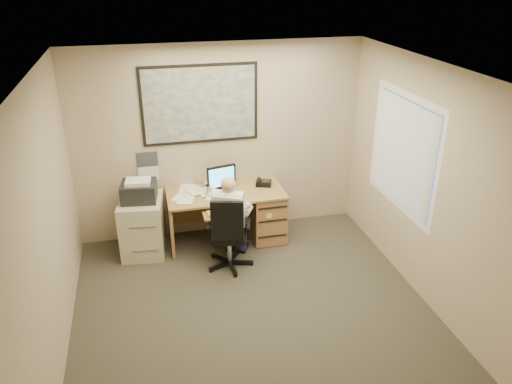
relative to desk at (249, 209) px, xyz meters
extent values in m
cube|color=#343128|center=(-0.33, -1.90, -0.44)|extent=(4.00, 4.50, 0.00)
cube|color=white|center=(-0.33, -1.90, 2.26)|extent=(4.00, 4.50, 0.00)
cube|color=tan|center=(-0.33, 0.35, 0.91)|extent=(4.00, 0.00, 2.70)
cube|color=tan|center=(-2.33, -1.90, 0.91)|extent=(0.00, 4.50, 2.70)
cube|color=tan|center=(1.67, -1.90, 0.91)|extent=(0.00, 4.50, 2.70)
cube|color=#A37E45|center=(-0.34, -0.02, 0.30)|extent=(1.60, 0.75, 0.03)
cube|color=#AC7646|center=(0.24, -0.02, -0.08)|extent=(0.45, 0.70, 0.70)
cube|color=#AC7646|center=(-1.12, -0.02, -0.08)|extent=(0.04, 0.70, 0.70)
cube|color=#AC7646|center=(-0.34, 0.32, 0.01)|extent=(1.55, 0.03, 0.55)
cylinder|color=black|center=(-0.37, 0.13, 0.32)|extent=(0.17, 0.17, 0.02)
cube|color=black|center=(-0.37, 0.11, 0.50)|extent=(0.41, 0.13, 0.31)
cube|color=#5DD5FF|center=(-0.37, 0.08, 0.50)|extent=(0.36, 0.09, 0.27)
cube|color=#A37E45|center=(-0.44, -0.47, 0.22)|extent=(0.55, 0.30, 0.02)
cube|color=beige|center=(-0.44, -0.47, 0.25)|extent=(0.43, 0.14, 0.02)
cube|color=black|center=(0.23, 0.10, 0.34)|extent=(0.26, 0.25, 0.05)
cylinder|color=silver|center=(-0.59, -0.09, 0.39)|extent=(0.07, 0.07, 0.15)
cylinder|color=white|center=(-0.50, -0.02, 0.36)|extent=(0.07, 0.07, 0.09)
cube|color=white|center=(-0.79, -0.02, 0.32)|extent=(0.60, 0.56, 0.02)
cube|color=#1E4C93|center=(-0.59, 0.33, 1.46)|extent=(1.56, 0.03, 1.06)
cube|color=white|center=(-1.34, 0.34, 0.64)|extent=(0.28, 0.01, 0.42)
cube|color=beige|center=(-1.48, -0.05, -0.05)|extent=(0.64, 0.73, 0.78)
cube|color=black|center=(-1.48, -0.05, 0.46)|extent=(0.49, 0.44, 0.24)
cube|color=white|center=(-1.48, -0.07, 0.61)|extent=(0.34, 0.28, 0.05)
cylinder|color=silver|center=(-0.42, -0.67, -0.20)|extent=(0.06, 0.06, 0.38)
cube|color=black|center=(-0.42, -0.67, 0.01)|extent=(0.54, 0.54, 0.07)
cube|color=black|center=(-0.36, -0.88, 0.33)|extent=(0.40, 0.16, 0.53)
camera|label=1|loc=(-1.38, -6.13, 3.19)|focal=35.00mm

